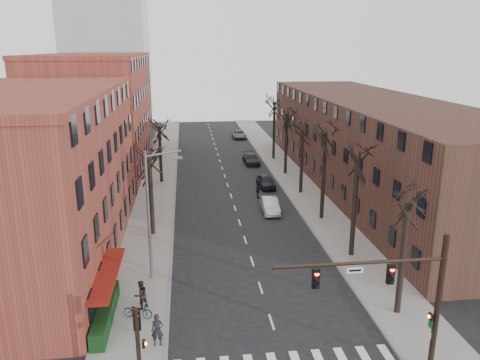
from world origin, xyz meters
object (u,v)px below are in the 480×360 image
object	(u,v)px
bicycle	(138,311)
silver_sedan	(270,205)
parked_car_near	(266,181)
parked_car_mid	(251,159)
pedestrian_a	(157,330)

from	to	relation	value
bicycle	silver_sedan	bearing A→B (deg)	-16.20
parked_car_near	bicycle	distance (m)	28.18
parked_car_near	parked_car_mid	world-z (taller)	parked_car_near
silver_sedan	parked_car_near	bearing A→B (deg)	85.21
parked_car_near	pedestrian_a	world-z (taller)	pedestrian_a
silver_sedan	parked_car_mid	world-z (taller)	silver_sedan
silver_sedan	bicycle	size ratio (longest dim) A/B	2.37
silver_sedan	parked_car_mid	xyz separation A→B (m)	(0.86, 19.36, -0.01)
silver_sedan	pedestrian_a	bearing A→B (deg)	-113.59
pedestrian_a	bicycle	distance (m)	3.07
parked_car_mid	bicycle	xyz separation A→B (m)	(-11.77, -36.69, -0.06)
parked_car_mid	pedestrian_a	xyz separation A→B (m)	(-10.49, -39.45, 0.37)
parked_car_mid	pedestrian_a	world-z (taller)	pedestrian_a
silver_sedan	parked_car_mid	size ratio (longest dim) A/B	0.90
parked_car_mid	pedestrian_a	bearing A→B (deg)	-107.18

